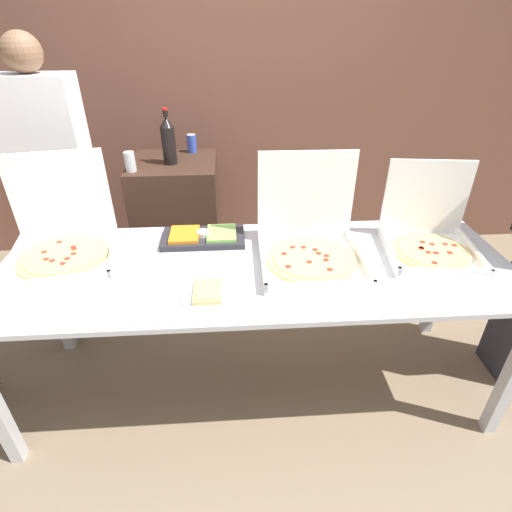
% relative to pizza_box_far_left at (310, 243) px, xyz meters
% --- Properties ---
extents(ground_plane, '(16.00, 16.00, 0.00)m').
position_rel_pizza_box_far_left_xyz_m(ground_plane, '(-0.26, -0.05, -0.91)').
color(ground_plane, '#847056').
extents(brick_wall_behind, '(10.00, 0.06, 2.80)m').
position_rel_pizza_box_far_left_xyz_m(brick_wall_behind, '(-0.26, 1.65, 0.49)').
color(brick_wall_behind, brown).
rests_on(brick_wall_behind, ground_plane).
extents(buffet_table, '(2.46, 0.86, 0.82)m').
position_rel_pizza_box_far_left_xyz_m(buffet_table, '(-0.26, -0.05, -0.17)').
color(buffet_table, silver).
rests_on(buffet_table, ground_plane).
extents(pizza_box_far_left, '(0.49, 0.50, 0.48)m').
position_rel_pizza_box_far_left_xyz_m(pizza_box_far_left, '(0.00, 0.00, 0.00)').
color(pizza_box_far_left, white).
rests_on(pizza_box_far_left, buffet_table).
extents(pizza_box_near_right, '(0.55, 0.56, 0.47)m').
position_rel_pizza_box_far_left_xyz_m(pizza_box_near_right, '(-1.20, 0.10, -0.00)').
color(pizza_box_near_right, white).
rests_on(pizza_box_near_right, buffet_table).
extents(pizza_box_near_left, '(0.47, 0.49, 0.42)m').
position_rel_pizza_box_far_left_xyz_m(pizza_box_near_left, '(0.61, 0.02, -0.01)').
color(pizza_box_near_left, white).
rests_on(pizza_box_near_left, buffet_table).
extents(paper_plate_front_center, '(0.25, 0.25, 0.03)m').
position_rel_pizza_box_far_left_xyz_m(paper_plate_front_center, '(-0.48, -0.27, -0.07)').
color(paper_plate_front_center, white).
rests_on(paper_plate_front_center, buffet_table).
extents(veggie_tray, '(0.43, 0.23, 0.05)m').
position_rel_pizza_box_far_left_xyz_m(veggie_tray, '(-0.52, 0.21, -0.06)').
color(veggie_tray, '#28282D').
rests_on(veggie_tray, buffet_table).
extents(sideboard_podium, '(0.57, 0.56, 1.01)m').
position_rel_pizza_box_far_left_xyz_m(sideboard_podium, '(-0.75, 0.98, -0.40)').
color(sideboard_podium, '#382319').
rests_on(sideboard_podium, ground_plane).
extents(soda_bottle, '(0.09, 0.09, 0.35)m').
position_rel_pizza_box_far_left_xyz_m(soda_bottle, '(-0.76, 0.94, 0.25)').
color(soda_bottle, black).
rests_on(soda_bottle, sideboard_podium).
extents(soda_can_silver, '(0.07, 0.07, 0.12)m').
position_rel_pizza_box_far_left_xyz_m(soda_can_silver, '(-0.99, 0.80, 0.16)').
color(soda_can_silver, silver).
rests_on(soda_can_silver, sideboard_podium).
extents(soda_can_colored, '(0.07, 0.07, 0.12)m').
position_rel_pizza_box_far_left_xyz_m(soda_can_colored, '(-0.63, 1.18, 0.16)').
color(soda_can_colored, '#334CB2').
rests_on(soda_can_colored, sideboard_podium).
extents(person_guest_plaid, '(0.40, 0.22, 1.79)m').
position_rel_pizza_box_far_left_xyz_m(person_guest_plaid, '(-1.36, 0.58, 0.03)').
color(person_guest_plaid, '#2D2D38').
rests_on(person_guest_plaid, ground_plane).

